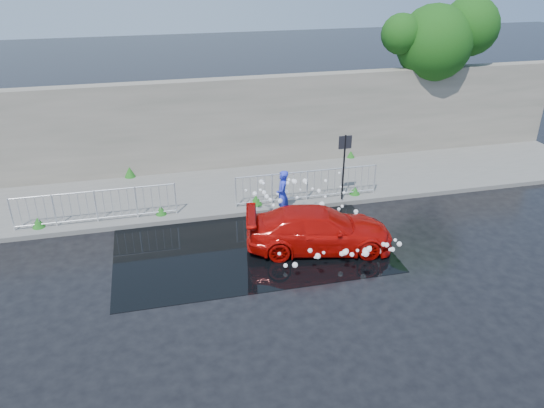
% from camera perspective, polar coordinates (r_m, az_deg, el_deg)
% --- Properties ---
extents(ground, '(90.00, 90.00, 0.00)m').
position_cam_1_polar(ground, '(15.13, -3.51, -6.51)').
color(ground, black).
rests_on(ground, ground).
extents(pavement, '(30.00, 4.00, 0.15)m').
position_cam_1_polar(pavement, '(19.47, -6.16, 1.41)').
color(pavement, '#5F5E5A').
rests_on(pavement, ground).
extents(curb, '(30.00, 0.25, 0.16)m').
position_cam_1_polar(curb, '(17.68, -5.26, -1.19)').
color(curb, '#5F5E5A').
rests_on(curb, ground).
extents(retaining_wall, '(30.00, 0.60, 3.50)m').
position_cam_1_polar(retaining_wall, '(20.86, -7.25, 8.42)').
color(retaining_wall, '#625F53').
rests_on(retaining_wall, pavement).
extents(puddle, '(8.00, 5.00, 0.01)m').
position_cam_1_polar(puddle, '(16.05, -2.39, -4.41)').
color(puddle, black).
rests_on(puddle, ground).
extents(sign_post, '(0.45, 0.06, 2.50)m').
position_cam_1_polar(sign_post, '(18.08, 7.78, 5.02)').
color(sign_post, black).
rests_on(sign_post, ground).
extents(tree, '(5.00, 3.08, 6.40)m').
position_cam_1_polar(tree, '(23.52, 17.78, 16.64)').
color(tree, '#332114').
rests_on(tree, ground).
extents(railing_left, '(5.05, 0.05, 1.10)m').
position_cam_1_polar(railing_left, '(17.68, -18.44, -0.13)').
color(railing_left, silver).
rests_on(railing_left, pavement).
extents(railing_right, '(5.05, 0.05, 1.10)m').
position_cam_1_polar(railing_right, '(18.30, 3.81, 2.12)').
color(railing_right, silver).
rests_on(railing_right, pavement).
extents(weeds, '(12.17, 3.93, 0.41)m').
position_cam_1_polar(weeds, '(18.96, -7.36, 1.45)').
color(weeds, '#184E14').
rests_on(weeds, pavement).
extents(water_spray, '(3.57, 5.48, 1.02)m').
position_cam_1_polar(water_spray, '(16.23, 4.67, -1.46)').
color(water_spray, white).
rests_on(water_spray, ground).
extents(red_car, '(4.55, 2.53, 1.25)m').
position_cam_1_polar(red_car, '(15.66, 5.11, -2.73)').
color(red_car, '#AD0A06').
rests_on(red_car, ground).
extents(person, '(0.53, 0.68, 1.65)m').
position_cam_1_polar(person, '(17.30, 1.12, 1.03)').
color(person, blue).
rests_on(person, ground).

